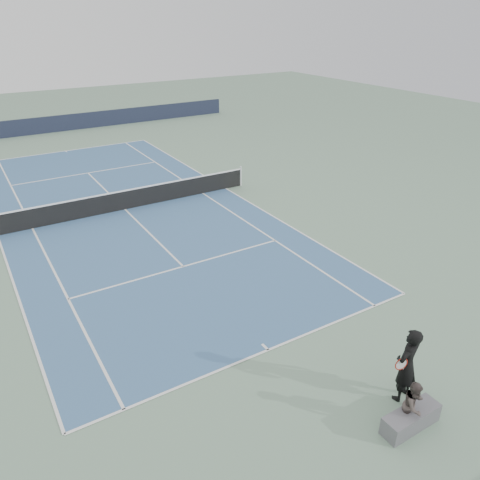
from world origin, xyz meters
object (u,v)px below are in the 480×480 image
tennis_ball (432,413)px  spectator_bench (412,412)px  tennis_net (124,200)px  tennis_player (407,365)px

tennis_ball → spectator_bench: size_ratio=0.04×
tennis_net → tennis_ball: 15.86m
tennis_player → spectator_bench: 1.07m
tennis_net → tennis_ball: (1.97, -15.73, -0.47)m
tennis_net → tennis_ball: bearing=-82.9°
tennis_player → tennis_ball: size_ratio=30.92×
tennis_ball → spectator_bench: (-0.75, 0.01, 0.42)m
tennis_player → spectator_bench: (-0.55, -0.74, -0.54)m
tennis_player → tennis_net: bearing=96.7°
tennis_net → tennis_player: size_ratio=6.52×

